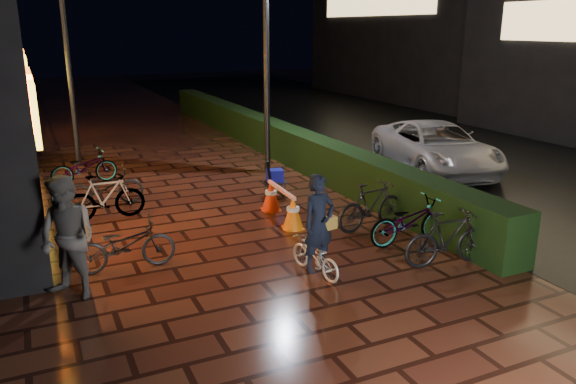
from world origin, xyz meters
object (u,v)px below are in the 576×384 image
van (436,147)px  cyclist (317,239)px  traffic_barrier (281,204)px  cart_assembly (274,177)px  bystander_person (68,238)px

van → cyclist: cyclist is taller
traffic_barrier → cart_assembly: size_ratio=1.75×
cyclist → bystander_person: bearing=166.7°
cart_assembly → cyclist: bearing=-104.7°
bystander_person → traffic_barrier: size_ratio=1.11×
bystander_person → van: 10.46m
van → cyclist: bearing=-130.9°
traffic_barrier → van: bearing=19.6°
van → cyclist: 7.73m
bystander_person → van: (9.72, 3.85, -0.26)m
traffic_barrier → bystander_person: bearing=-155.8°
van → traffic_barrier: bearing=-148.7°
van → cart_assembly: van is taller
van → traffic_barrier: van is taller
cyclist → traffic_barrier: size_ratio=1.01×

